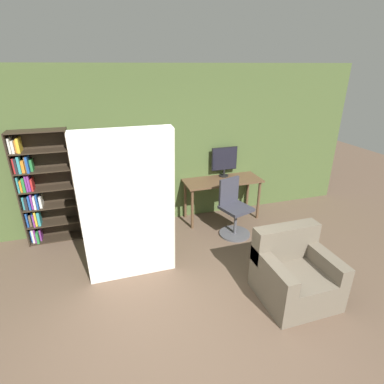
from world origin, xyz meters
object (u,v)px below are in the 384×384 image
bookshelf (41,189)px  armchair (294,273)px  monitor (224,160)px  mattress_near (129,209)px  office_chair (234,212)px

bookshelf → armchair: (3.04, -2.33, -0.57)m
monitor → mattress_near: bearing=-143.4°
office_chair → monitor: bearing=80.6°
office_chair → bookshelf: bearing=165.8°
bookshelf → armchair: bearing=-37.5°
monitor → bookshelf: size_ratio=0.30×
office_chair → armchair: 1.59m
office_chair → armchair: office_chair is taller
bookshelf → armchair: bookshelf is taller
mattress_near → armchair: 2.18m
monitor → armchair: monitor is taller
office_chair → bookshelf: size_ratio=0.54×
monitor → bookshelf: (-3.08, -0.01, -0.18)m
bookshelf → armchair: size_ratio=2.12×
office_chair → mattress_near: size_ratio=0.48×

